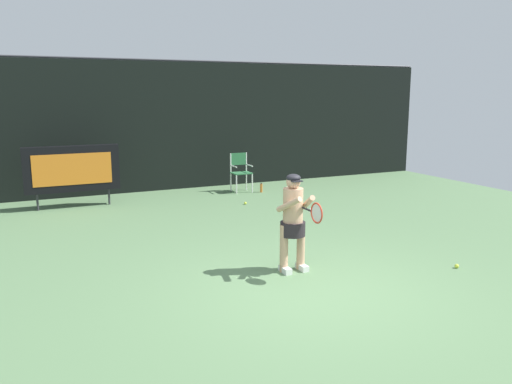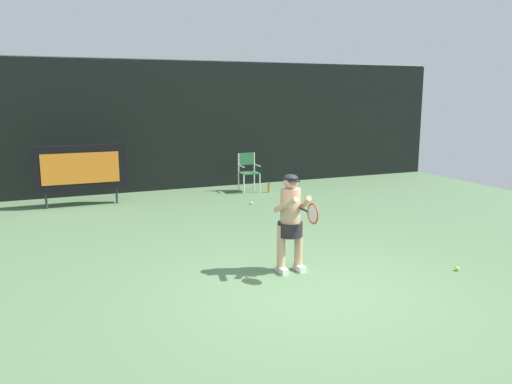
% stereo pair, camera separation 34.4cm
% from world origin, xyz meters
% --- Properties ---
extents(ground, '(18.00, 22.00, 0.03)m').
position_xyz_m(ground, '(0.00, -0.19, -0.01)').
color(ground, '#577950').
extents(backdrop_screen, '(18.00, 0.12, 3.66)m').
position_xyz_m(backdrop_screen, '(0.00, 8.50, 1.81)').
color(backdrop_screen, black).
rests_on(backdrop_screen, ground).
extents(scoreboard, '(2.20, 0.21, 1.50)m').
position_xyz_m(scoreboard, '(-2.42, 7.12, 0.95)').
color(scoreboard, black).
rests_on(scoreboard, ground).
extents(umpire_chair, '(0.52, 0.44, 1.08)m').
position_xyz_m(umpire_chair, '(2.06, 7.32, 0.62)').
color(umpire_chair, white).
rests_on(umpire_chair, ground).
extents(water_bottle, '(0.07, 0.07, 0.27)m').
position_xyz_m(water_bottle, '(2.54, 6.95, 0.12)').
color(water_bottle, orange).
rests_on(water_bottle, ground).
extents(tennis_player, '(0.54, 0.61, 1.53)m').
position_xyz_m(tennis_player, '(0.16, 0.88, 0.85)').
color(tennis_player, white).
rests_on(tennis_player, ground).
extents(tennis_racket, '(0.03, 0.60, 0.31)m').
position_xyz_m(tennis_racket, '(0.26, 0.39, 1.02)').
color(tennis_racket, black).
extents(tennis_ball_loose, '(0.07, 0.07, 0.07)m').
position_xyz_m(tennis_ball_loose, '(1.47, 5.66, 0.03)').
color(tennis_ball_loose, '#CCDB3D').
rests_on(tennis_ball_loose, ground).
extents(tennis_ball_spare, '(0.07, 0.07, 0.07)m').
position_xyz_m(tennis_ball_spare, '(2.58, -0.13, 0.03)').
color(tennis_ball_spare, '#CCDB3D').
rests_on(tennis_ball_spare, ground).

